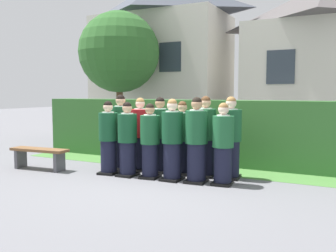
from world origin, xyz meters
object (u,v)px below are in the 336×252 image
student_rear_row_4 (205,138)px  student_front_row_0 (108,139)px  student_front_row_1 (127,141)px  student_in_red_blazer (140,136)px  student_front_row_2 (150,143)px  student_rear_row_3 (182,140)px  student_front_row_3 (172,142)px  student_front_row_5 (223,146)px  student_rear_row_0 (121,134)px  student_rear_row_5 (231,140)px  student_front_row_4 (196,142)px  wooden_bench (39,154)px  student_rear_row_2 (160,137)px

student_rear_row_4 → student_front_row_0: bearing=-160.2°
student_front_row_1 → student_in_red_blazer: (-0.06, 0.63, 0.04)m
student_front_row_0 → student_front_row_2: 0.99m
student_front_row_1 → student_rear_row_3: size_ratio=0.99×
student_front_row_3 → student_rear_row_3: 0.60m
student_front_row_5 → student_rear_row_4: bearing=137.7°
student_front_row_1 → student_rear_row_0: size_ratio=0.91×
student_front_row_0 → student_in_red_blazer: 0.76m
student_front_row_1 → student_front_row_3: 1.00m
student_front_row_1 → student_rear_row_5: student_rear_row_5 is taller
student_rear_row_3 → student_front_row_4: bearing=-44.9°
student_front_row_4 → student_front_row_5: size_ratio=1.07×
student_front_row_0 → student_front_row_5: bearing=4.7°
student_in_red_blazer → student_front_row_1: bearing=-84.2°
student_front_row_1 → wooden_bench: size_ratio=1.09×
student_front_row_0 → wooden_bench: 1.74m
student_front_row_0 → student_front_row_5: student_front_row_0 is taller
student_in_red_blazer → student_rear_row_4: size_ratio=0.97×
student_front_row_2 → student_front_row_3: size_ratio=0.94×
student_front_row_5 → student_in_red_blazer: (-2.07, 0.43, 0.04)m
student_front_row_5 → student_rear_row_5: size_ratio=0.93×
student_front_row_1 → student_front_row_3: bearing=4.7°
student_in_red_blazer → student_front_row_5: bearing=-11.8°
student_front_row_2 → student_rear_row_5: (1.47, 0.70, 0.07)m
student_in_red_blazer → student_rear_row_5: 2.05m
student_in_red_blazer → wooden_bench: 2.34m
student_front_row_5 → student_rear_row_5: 0.56m
student_in_red_blazer → wooden_bench: size_ratio=1.14×
wooden_bench → student_front_row_5: bearing=7.6°
student_rear_row_4 → student_front_row_2: bearing=-146.0°
student_rear_row_0 → student_rear_row_3: student_rear_row_0 is taller
student_front_row_2 → student_rear_row_4: (0.95, 0.64, 0.07)m
student_front_row_4 → student_rear_row_5: 0.79m
student_rear_row_3 → student_front_row_5: bearing=-24.3°
student_front_row_2 → student_rear_row_5: student_rear_row_5 is taller
student_rear_row_5 → wooden_bench: size_ratio=1.17×
student_front_row_3 → student_front_row_1: bearing=-175.3°
student_in_red_blazer → student_rear_row_2: student_rear_row_2 is taller
student_front_row_1 → student_rear_row_5: 2.12m
student_front_row_1 → student_rear_row_5: (1.98, 0.75, 0.06)m
student_front_row_5 → student_rear_row_5: student_rear_row_5 is taller
student_front_row_1 → student_rear_row_0: bearing=134.0°
student_front_row_4 → wooden_bench: 3.70m
student_rear_row_5 → student_in_red_blazer: bearing=-176.6°
student_front_row_4 → student_in_red_blazer: bearing=162.1°
student_front_row_0 → student_front_row_4: (1.98, 0.13, 0.05)m
student_front_row_0 → student_front_row_4: 1.98m
student_front_row_4 → student_rear_row_2: bearing=154.5°
student_front_row_3 → student_rear_row_5: 1.19m
student_front_row_2 → student_rear_row_4: size_ratio=0.91×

